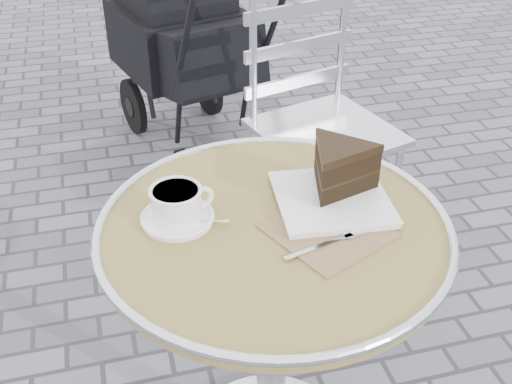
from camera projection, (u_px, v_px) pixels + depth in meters
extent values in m
cylinder|color=silver|center=(272.00, 352.00, 1.48)|extent=(0.07, 0.07, 0.67)
cylinder|color=tan|center=(274.00, 232.00, 1.29)|extent=(0.70, 0.70, 0.03)
torus|color=silver|center=(274.00, 226.00, 1.28)|extent=(0.72, 0.72, 0.02)
cylinder|color=white|center=(178.00, 219.00, 1.29)|extent=(0.14, 0.14, 0.01)
cylinder|color=white|center=(176.00, 204.00, 1.27)|extent=(0.11, 0.11, 0.06)
torus|color=white|center=(202.00, 197.00, 1.29)|extent=(0.05, 0.02, 0.05)
cylinder|color=tan|center=(175.00, 192.00, 1.26)|extent=(0.09, 0.09, 0.01)
cube|color=#8D684D|center=(328.00, 231.00, 1.26)|extent=(0.27, 0.27, 0.00)
cube|color=white|center=(331.00, 200.00, 1.34)|extent=(0.25, 0.25, 0.01)
cylinder|color=silver|center=(308.00, 235.00, 2.07)|extent=(0.03, 0.03, 0.47)
cylinder|color=silver|center=(393.00, 203.00, 2.22)|extent=(0.03, 0.03, 0.47)
cylinder|color=silver|center=(253.00, 183.00, 2.32)|extent=(0.03, 0.03, 0.47)
cylinder|color=silver|center=(333.00, 158.00, 2.47)|extent=(0.03, 0.03, 0.47)
cube|color=silver|center=(326.00, 132.00, 2.13)|extent=(0.51, 0.51, 0.02)
cube|color=black|center=(193.00, 53.00, 2.77)|extent=(0.56, 0.72, 0.38)
cylinder|color=black|center=(185.00, 169.00, 2.69)|extent=(0.08, 0.17, 0.17)
cylinder|color=black|center=(267.00, 145.00, 2.86)|extent=(0.08, 0.17, 0.17)
cylinder|color=black|center=(133.00, 106.00, 3.07)|extent=(0.10, 0.27, 0.27)
cylinder|color=black|center=(208.00, 89.00, 3.24)|extent=(0.10, 0.27, 0.27)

